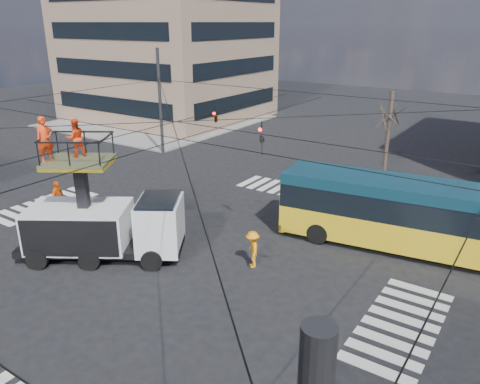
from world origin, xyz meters
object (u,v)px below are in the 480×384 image
(utility_truck, at_px, (104,214))
(traffic_cone, at_px, (49,230))
(worker_ground, at_px, (58,199))
(flagger, at_px, (252,249))
(city_bus, at_px, (424,217))

(utility_truck, height_order, traffic_cone, utility_truck)
(utility_truck, relative_size, traffic_cone, 10.16)
(utility_truck, height_order, worker_ground, utility_truck)
(traffic_cone, xyz_separation_m, worker_ground, (-1.91, 1.97, 0.61))
(utility_truck, relative_size, flagger, 4.42)
(utility_truck, bearing_deg, flagger, -6.80)
(utility_truck, bearing_deg, worker_ground, 130.74)
(traffic_cone, bearing_deg, worker_ground, 134.13)
(worker_ground, height_order, flagger, worker_ground)
(city_bus, bearing_deg, flagger, -144.00)
(worker_ground, distance_m, flagger, 11.60)
(worker_ground, relative_size, flagger, 1.19)
(utility_truck, height_order, city_bus, utility_truck)
(utility_truck, height_order, flagger, utility_truck)
(city_bus, relative_size, worker_ground, 6.71)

